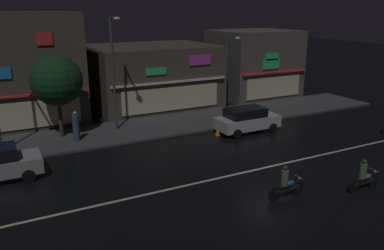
{
  "coord_description": "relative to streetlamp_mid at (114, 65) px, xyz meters",
  "views": [
    {
      "loc": [
        -12.2,
        -14.95,
        7.98
      ],
      "look_at": [
        -2.42,
        3.78,
        1.65
      ],
      "focal_mm": 36.56,
      "sensor_mm": 36.0,
      "label": 1
    }
  ],
  "objects": [
    {
      "name": "motorcycle_opposite_lane",
      "position": [
        3.7,
        -12.6,
        -3.86
      ],
      "size": [
        1.9,
        0.6,
        1.52
      ],
      "rotation": [
        0.0,
        0.0,
        3.05
      ],
      "color": "black",
      "rests_on": "ground"
    },
    {
      "name": "streetlamp_mid",
      "position": [
        0.0,
        0.0,
        0.0
      ],
      "size": [
        0.44,
        1.64,
        7.42
      ],
      "color": "#47494C",
      "rests_on": "sidewalk_far"
    },
    {
      "name": "parked_car_trailing",
      "position": [
        7.69,
        -4.01,
        -3.63
      ],
      "size": [
        4.3,
        1.98,
        1.67
      ],
      "color": "silver",
      "rests_on": "ground"
    },
    {
      "name": "traffic_cone",
      "position": [
        5.61,
        -3.71,
        -4.22
      ],
      "size": [
        0.36,
        0.36,
        0.55
      ],
      "primitive_type": "cone",
      "color": "orange",
      "rests_on": "ground"
    },
    {
      "name": "storefront_right_block",
      "position": [
        5.07,
        6.15,
        -1.98
      ],
      "size": [
        10.01,
        8.0,
        5.04
      ],
      "color": "#4C443A",
      "rests_on": "ground"
    },
    {
      "name": "motorcycle_lead",
      "position": [
        7.31,
        -13.65,
        -3.86
      ],
      "size": [
        1.9,
        0.6,
        1.52
      ],
      "rotation": [
        0.0,
        0.0,
        3.17
      ],
      "color": "black",
      "rests_on": "ground"
    },
    {
      "name": "storefront_center_block",
      "position": [
        -4.81,
        6.09,
        -0.62
      ],
      "size": [
        7.29,
        7.86,
        7.75
      ],
      "color": "#4C443A",
      "rests_on": "ground"
    },
    {
      "name": "sidewalk_far",
      "position": [
        5.07,
        -0.23,
        -4.43
      ],
      "size": [
        32.91,
        4.93,
        0.14
      ],
      "primitive_type": "cube",
      "color": "#424447",
      "rests_on": "ground"
    },
    {
      "name": "pedestrian_on_sidewalk",
      "position": [
        -2.86,
        -0.95,
        -3.5
      ],
      "size": [
        0.4,
        0.4,
        1.85
      ],
      "rotation": [
        0.0,
        0.0,
        5.07
      ],
      "color": "#334766",
      "rests_on": "sidewalk_far"
    },
    {
      "name": "ground_plane",
      "position": [
        5.07,
        -9.53,
        -4.5
      ],
      "size": [
        140.0,
        140.0,
        0.0
      ],
      "primitive_type": "plane",
      "color": "black"
    },
    {
      "name": "storefront_left_block",
      "position": [
        14.94,
        5.34,
        -1.48
      ],
      "size": [
        7.15,
        6.38,
        6.04
      ],
      "color": "#56514C",
      "rests_on": "ground"
    },
    {
      "name": "streetlamp_east",
      "position": [
        8.19,
        -0.71,
        -0.72
      ],
      "size": [
        0.44,
        1.64,
        6.05
      ],
      "color": "#47494C",
      "rests_on": "sidewalk_far"
    },
    {
      "name": "lane_divider_stripe",
      "position": [
        5.07,
        -9.53,
        -4.49
      ],
      "size": [
        31.27,
        0.16,
        0.01
      ],
      "primitive_type": "cube",
      "color": "beige",
      "rests_on": "ground"
    },
    {
      "name": "street_tree",
      "position": [
        -3.54,
        0.31,
        -0.76
      ],
      "size": [
        3.14,
        3.14,
        5.18
      ],
      "color": "#473323",
      "rests_on": "sidewalk_far"
    }
  ]
}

